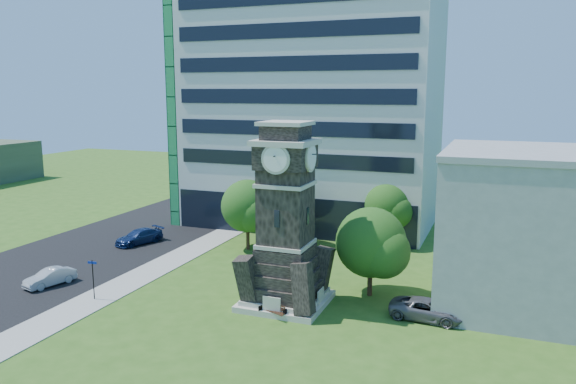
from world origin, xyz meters
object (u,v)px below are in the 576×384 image
at_px(car_east_lot, 427,309).
at_px(car_street_north, 139,237).
at_px(clock_tower, 286,228).
at_px(car_street_mid, 50,277).
at_px(park_bench, 274,310).
at_px(street_sign, 93,275).

bearing_deg(car_east_lot, car_street_north, 76.41).
distance_m(car_street_north, car_east_lot, 28.73).
relative_size(clock_tower, car_street_mid, 3.29).
distance_m(car_street_north, park_bench, 21.70).
relative_size(car_east_lot, park_bench, 2.62).
bearing_deg(street_sign, car_street_north, 108.56).
bearing_deg(clock_tower, car_street_north, 153.64).
distance_m(car_street_mid, car_street_north, 11.96).
relative_size(car_street_north, park_bench, 2.60).
height_order(car_east_lot, street_sign, street_sign).
xyz_separation_m(clock_tower, car_street_mid, (-17.52, -2.86, -4.67)).
distance_m(clock_tower, park_bench, 5.37).
height_order(car_east_lot, park_bench, car_east_lot).
height_order(car_street_mid, car_street_north, car_street_north).
bearing_deg(park_bench, clock_tower, 114.89).
height_order(car_street_mid, park_bench, car_street_mid).
relative_size(car_street_mid, car_street_north, 0.80).
xyz_separation_m(clock_tower, street_sign, (-12.54, -4.03, -3.52)).
bearing_deg(park_bench, car_street_mid, -156.51).
relative_size(car_street_mid, car_east_lot, 0.79).
distance_m(park_bench, street_sign, 12.83).
xyz_separation_m(car_street_north, car_east_lot, (27.52, -8.27, -0.02)).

